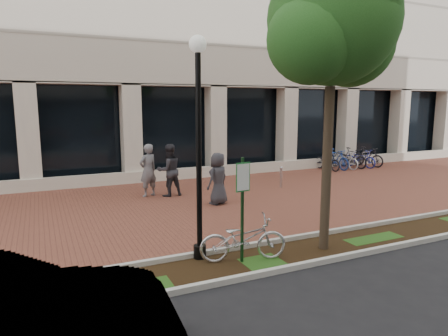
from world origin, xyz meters
name	(u,v)px	position (x,y,z in m)	size (l,w,h in m)	color
ground	(220,201)	(0.00, 0.00, 0.00)	(120.00, 120.00, 0.00)	black
brick_plaza	(220,201)	(0.00, 0.00, 0.01)	(40.00, 9.00, 0.01)	brown
planting_strip	(313,250)	(0.00, -5.25, 0.01)	(40.00, 1.50, 0.01)	black
curb_plaza_side	(294,238)	(0.00, -4.50, 0.06)	(40.00, 0.12, 0.12)	beige
curb_street_side	(334,259)	(0.00, -6.00, 0.06)	(40.00, 0.12, 0.12)	beige
parking_sign	(243,196)	(-1.84, -5.21, 1.47)	(0.34, 0.07, 2.29)	#143819
lamppost	(199,138)	(-2.58, -4.60, 2.68)	(0.36, 0.36, 4.76)	black
street_tree	(333,29)	(0.33, -5.26, 5.00)	(3.41, 2.84, 6.61)	#443427
locked_bicycle	(243,239)	(-1.78, -5.13, 0.50)	(0.66, 1.90, 1.00)	silver
pedestrian_left	(148,170)	(-2.09, 1.77, 0.97)	(0.71, 0.47, 1.95)	slate
pedestrian_mid	(169,170)	(-1.38, 1.51, 0.97)	(0.94, 0.73, 1.94)	#28282D
pedestrian_right	(218,179)	(-0.24, -0.36, 0.88)	(0.86, 0.56, 1.77)	#2D2D33
bollard	(281,177)	(3.17, 1.00, 0.45)	(0.12, 0.12, 0.88)	#B5B5BA
bike_rack_cluster	(348,159)	(9.11, 3.71, 0.51)	(3.59, 1.94, 1.08)	black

